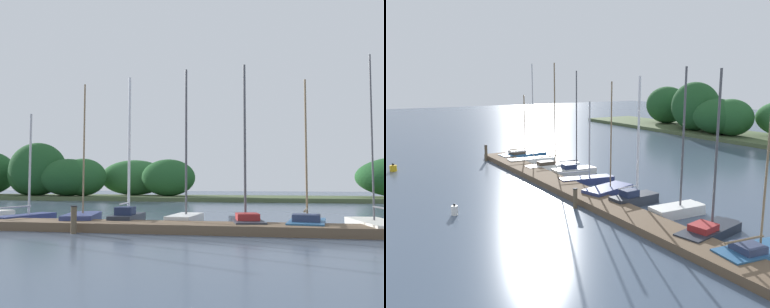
# 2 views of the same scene
# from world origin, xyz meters

# --- Properties ---
(dock_pier) EXTENTS (30.58, 1.80, 0.35)m
(dock_pier) POSITION_xyz_m (0.00, 14.10, 0.17)
(dock_pier) COLOR brown
(dock_pier) RESTS_ON ground
(sailboat_0) EXTENTS (1.67, 4.10, 5.19)m
(sailboat_0) POSITION_xyz_m (-13.79, 16.05, 0.28)
(sailboat_0) COLOR #285684
(sailboat_0) RESTS_ON ground
(sailboat_1) EXTENTS (1.14, 3.81, 7.61)m
(sailboat_1) POSITION_xyz_m (-11.35, 15.76, 0.32)
(sailboat_1) COLOR white
(sailboat_1) RESTS_ON ground
(sailboat_2) EXTENTS (1.08, 4.13, 7.60)m
(sailboat_2) POSITION_xyz_m (-8.59, 16.12, 0.35)
(sailboat_2) COLOR white
(sailboat_2) RESTS_ON ground
(sailboat_3) EXTENTS (1.32, 3.14, 7.02)m
(sailboat_3) POSITION_xyz_m (-6.26, 16.57, 0.37)
(sailboat_3) COLOR silver
(sailboat_3) RESTS_ON ground
(sailboat_4) EXTENTS (1.57, 3.60, 5.17)m
(sailboat_4) POSITION_xyz_m (-3.81, 16.09, 0.30)
(sailboat_4) COLOR navy
(sailboat_4) RESTS_ON ground
(sailboat_5) EXTENTS (1.99, 3.33, 6.36)m
(sailboat_5) POSITION_xyz_m (-0.83, 15.63, 0.31)
(sailboat_5) COLOR navy
(sailboat_5) RESTS_ON ground
(sailboat_6) EXTENTS (1.12, 2.89, 6.65)m
(sailboat_6) POSITION_xyz_m (1.21, 15.84, 0.46)
(sailboat_6) COLOR #232833
(sailboat_6) RESTS_ON ground
(sailboat_7) EXTENTS (1.29, 2.91, 7.07)m
(sailboat_7) POSITION_xyz_m (3.66, 16.57, 0.39)
(sailboat_7) COLOR white
(sailboat_7) RESTS_ON ground
(sailboat_8) EXTENTS (1.76, 3.72, 6.93)m
(sailboat_8) POSITION_xyz_m (6.39, 15.65, 0.36)
(sailboat_8) COLOR #232833
(sailboat_8) RESTS_ON ground
(sailboat_9) EXTENTS (1.76, 3.36, 6.11)m
(sailboat_9) POSITION_xyz_m (8.82, 15.39, 0.30)
(sailboat_9) COLOR #285684
(sailboat_9) RESTS_ON ground
(mooring_piling_0) EXTENTS (0.26, 0.26, 1.30)m
(mooring_piling_0) POSITION_xyz_m (-14.15, 12.98, 0.66)
(mooring_piling_0) COLOR brown
(mooring_piling_0) RESTS_ON ground
(mooring_piling_1) EXTENTS (0.25, 0.25, 1.04)m
(mooring_piling_1) POSITION_xyz_m (0.14, 12.82, 0.53)
(mooring_piling_1) COLOR brown
(mooring_piling_1) RESTS_ON ground
(channel_buoy_0) EXTENTS (0.49, 0.49, 0.58)m
(channel_buoy_0) POSITION_xyz_m (-13.92, 6.05, 0.22)
(channel_buoy_0) COLOR gold
(channel_buoy_0) RESTS_ON ground
(channel_buoy_1) EXTENTS (0.32, 0.32, 0.57)m
(channel_buoy_1) POSITION_xyz_m (-1.95, 7.25, 0.23)
(channel_buoy_1) COLOR white
(channel_buoy_1) RESTS_ON ground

